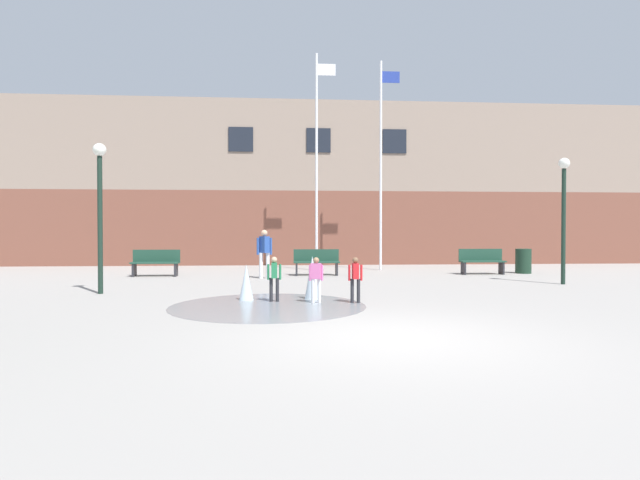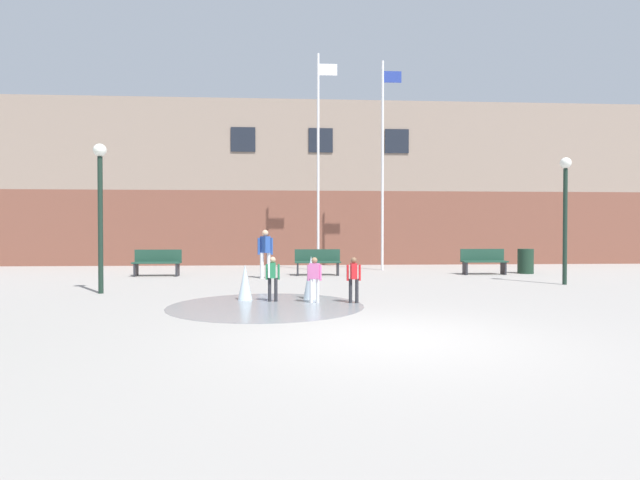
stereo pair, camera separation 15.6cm
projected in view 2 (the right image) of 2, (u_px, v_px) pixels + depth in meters
ground_plane at (388, 338)px, 7.24m from camera, size 100.00×100.00×0.00m
library_building at (317, 188)px, 25.67m from camera, size 36.00×6.05×7.54m
splash_fountain at (278, 289)px, 10.90m from camera, size 4.05×4.05×0.98m
park_bench_left_of_flagpoles at (157, 262)px, 17.14m from camera, size 1.60×0.44×0.91m
park_bench_under_right_flagpole at (318, 262)px, 17.44m from camera, size 1.60×0.44×0.91m
park_bench_far_right at (484, 261)px, 17.81m from camera, size 1.60×0.44×0.91m
adult_near_bench at (265, 250)px, 16.29m from camera, size 0.50×0.39×1.59m
child_running at (354, 276)px, 10.70m from camera, size 0.31×0.21×0.99m
child_with_pink_shirt at (314, 276)px, 10.70m from camera, size 0.31×0.18×0.99m
child_in_fountain at (273, 275)px, 10.92m from camera, size 0.31×0.22×0.99m
flagpole_left at (319, 156)px, 19.58m from camera, size 0.80×0.10×8.51m
flagpole_right at (383, 160)px, 19.74m from camera, size 0.80×0.10×8.28m
lamp_post_left_lane at (100, 195)px, 12.33m from camera, size 0.32×0.32×3.71m
lamp_post_right_lane at (565, 201)px, 14.39m from camera, size 0.32×0.32×3.67m
trash_can at (526, 261)px, 18.20m from camera, size 0.56×0.56×0.90m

